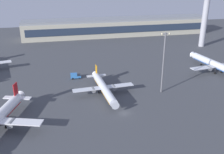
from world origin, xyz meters
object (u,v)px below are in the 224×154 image
Objects in this scene: catering_truck at (75,76)px; apron_light_central at (164,60)px; control_tower at (205,13)px; airplane_mid_apron at (216,65)px; airplane_taxiway_distant at (104,88)px.

catering_truck is 49.69m from apron_light_central.
control_tower is 99.40m from apron_light_central.
apron_light_central is (38.93, -27.04, 14.88)m from catering_truck.
control_tower reaches higher than catering_truck.
catering_truck is (-81.02, 8.82, -2.74)m from airplane_mid_apron.
airplane_mid_apron is at bearing 86.84° from catering_truck.
airplane_mid_apron is at bearing -113.62° from control_tower.
control_tower is 119.36m from airplane_taxiway_distant.
airplane_mid_apron reaches higher than airplane_taxiway_distant.
airplane_mid_apron is 81.54m from catering_truck.
catering_truck is 0.20× the size of apron_light_central.
apron_light_central is at bearing 169.72° from airplane_taxiway_distant.
catering_truck is (-105.18, -46.45, -24.42)m from control_tower.
airplane_taxiway_distant is at bearing -175.21° from airplane_mid_apron.
airplane_mid_apron is (-24.17, -55.27, -21.67)m from control_tower.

